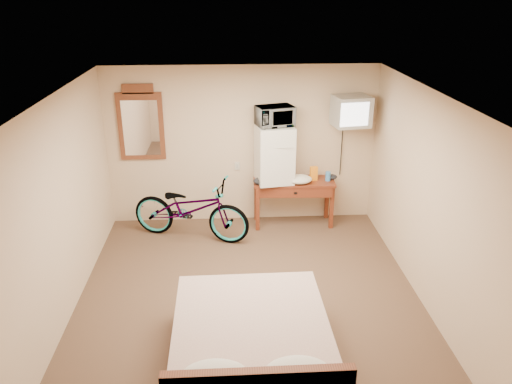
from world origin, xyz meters
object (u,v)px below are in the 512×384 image
microwave (275,116)px  bed (253,354)px  desk (294,189)px  blue_cup (328,176)px  crt_television (351,111)px  bicycle (191,209)px  wall_mirror (141,124)px  mini_fridge (274,154)px

microwave → bed: 3.75m
desk → microwave: size_ratio=2.39×
blue_cup → crt_television: size_ratio=0.23×
microwave → bicycle: 1.87m
crt_television → bicycle: 2.81m
microwave → wall_mirror: (-2.02, 0.24, -0.15)m
mini_fridge → microwave: microwave is taller
bicycle → blue_cup: bearing=-62.4°
crt_television → bed: (-1.66, -3.40, -1.55)m
mini_fridge → blue_cup: size_ratio=6.22×
crt_television → bed: crt_television is taller
desk → mini_fridge: 0.65m
desk → bed: bearing=-103.9°
blue_cup → bed: bearing=-112.0°
mini_fridge → crt_television: bearing=-0.6°
desk → blue_cup: 0.56m
microwave → blue_cup: size_ratio=3.78×
wall_mirror → crt_television: bearing=-4.6°
desk → wall_mirror: size_ratio=1.10×
mini_fridge → bicycle: size_ratio=0.48×
blue_cup → bicycle: (-2.13, -0.35, -0.34)m
desk → bicycle: size_ratio=0.70×
wall_mirror → bicycle: size_ratio=0.64×
mini_fridge → bicycle: mini_fridge is taller
crt_television → bicycle: crt_television is taller
crt_television → wall_mirror: (-3.16, 0.25, -0.21)m
mini_fridge → microwave: size_ratio=1.65×
desk → mini_fridge: size_ratio=1.45×
bicycle → mini_fridge: bearing=-55.1°
desk → wall_mirror: (-2.34, 0.27, 1.01)m
blue_cup → bicycle: 2.19m
blue_cup → crt_television: crt_television is taller
microwave → bicycle: microwave is taller
desk → wall_mirror: bearing=173.4°
blue_cup → bed: 3.68m
microwave → crt_television: crt_television is taller
mini_fridge → blue_cup: bearing=-2.3°
blue_cup → microwave: bearing=177.7°
wall_mirror → bicycle: wall_mirror is taller
desk → microwave: 1.20m
crt_television → bed: size_ratio=0.31×
crt_television → wall_mirror: 3.18m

